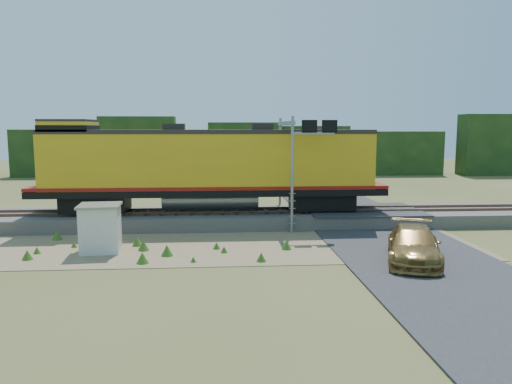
{
  "coord_description": "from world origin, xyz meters",
  "views": [
    {
      "loc": [
        -1.91,
        -24.29,
        5.93
      ],
      "look_at": [
        0.08,
        3.0,
        2.4
      ],
      "focal_mm": 35.0,
      "sensor_mm": 36.0,
      "label": 1
    }
  ],
  "objects": [
    {
      "name": "dirt_shoulder",
      "position": [
        -2.0,
        0.5,
        0.01
      ],
      "size": [
        26.0,
        8.0,
        0.03
      ],
      "primitive_type": "cube",
      "color": "#8C7754",
      "rests_on": "ground"
    },
    {
      "name": "ground",
      "position": [
        0.0,
        0.0,
        0.0
      ],
      "size": [
        140.0,
        140.0,
        0.0
      ],
      "primitive_type": "plane",
      "color": "#475123",
      "rests_on": "ground"
    },
    {
      "name": "shed",
      "position": [
        -7.64,
        -0.37,
        1.17
      ],
      "size": [
        2.11,
        2.11,
        2.31
      ],
      "rotation": [
        0.0,
        0.0,
        0.09
      ],
      "color": "silver",
      "rests_on": "ground"
    },
    {
      "name": "road",
      "position": [
        7.0,
        0.74,
        0.09
      ],
      "size": [
        7.0,
        66.0,
        0.86
      ],
      "color": "#38383A",
      "rests_on": "ground"
    },
    {
      "name": "rails",
      "position": [
        0.0,
        6.0,
        0.88
      ],
      "size": [
        70.0,
        1.54,
        0.16
      ],
      "color": "brown",
      "rests_on": "ballast"
    },
    {
      "name": "weed_clumps",
      "position": [
        -3.5,
        0.1,
        0.0
      ],
      "size": [
        15.0,
        6.2,
        0.56
      ],
      "primitive_type": null,
      "color": "#38631C",
      "rests_on": "ground"
    },
    {
      "name": "tree_line_north",
      "position": [
        0.0,
        38.0,
        3.07
      ],
      "size": [
        130.0,
        3.0,
        6.5
      ],
      "color": "#173312",
      "rests_on": "ground"
    },
    {
      "name": "ballast",
      "position": [
        0.0,
        6.0,
        0.4
      ],
      "size": [
        70.0,
        5.0,
        0.8
      ],
      "primitive_type": "cube",
      "color": "slate",
      "rests_on": "ground"
    },
    {
      "name": "car",
      "position": [
        6.63,
        -3.27,
        0.78
      ],
      "size": [
        3.81,
        5.82,
        1.57
      ],
      "primitive_type": "imported",
      "rotation": [
        0.0,
        0.0,
        -0.33
      ],
      "color": "olive",
      "rests_on": "ground"
    },
    {
      "name": "locomotive",
      "position": [
        -2.81,
        6.0,
        3.65
      ],
      "size": [
        21.15,
        3.22,
        5.46
      ],
      "color": "black",
      "rests_on": "rails"
    },
    {
      "name": "signal_gantry",
      "position": [
        2.45,
        5.35,
        4.96
      ],
      "size": [
        2.61,
        6.2,
        6.58
      ],
      "color": "gray",
      "rests_on": "ground"
    }
  ]
}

